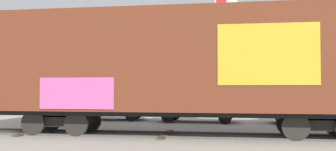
# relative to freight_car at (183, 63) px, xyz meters

# --- Properties ---
(ground_plane) EXTENTS (260.00, 260.00, 0.00)m
(ground_plane) POSITION_rel_freight_car_xyz_m (-0.94, 0.00, -2.70)
(ground_plane) COLOR gray
(track) EXTENTS (60.01, 4.14, 0.08)m
(track) POSITION_rel_freight_car_xyz_m (0.78, 0.03, -2.66)
(track) COLOR #4C4742
(track) RESTS_ON ground_plane
(freight_car) EXTENTS (14.76, 3.45, 4.84)m
(freight_car) POSITION_rel_freight_car_xyz_m (0.00, 0.00, 0.00)
(freight_car) COLOR #5B2B19
(freight_car) RESTS_ON ground_plane
(flagpole) EXTENTS (1.54, 0.37, 8.19)m
(flagpole) POSITION_rel_freight_car_xyz_m (0.73, 11.21, 2.55)
(flagpole) COLOR silver
(flagpole) RESTS_ON ground_plane
(hillside) EXTENTS (126.29, 34.38, 17.13)m
(hillside) POSITION_rel_freight_car_xyz_m (-0.94, 78.16, 3.45)
(hillside) COLOR gray
(hillside) RESTS_ON ground_plane
(parked_car_blue) EXTENTS (4.70, 2.28, 1.59)m
(parked_car_blue) POSITION_rel_freight_car_xyz_m (-5.34, 6.11, -1.91)
(parked_car_blue) COLOR navy
(parked_car_blue) RESTS_ON ground_plane
(parked_car_white) EXTENTS (4.29, 2.01, 1.65)m
(parked_car_white) POSITION_rel_freight_car_xyz_m (-0.14, 5.77, -1.88)
(parked_car_white) COLOR silver
(parked_car_white) RESTS_ON ground_plane
(parked_car_black) EXTENTS (4.68, 2.18, 1.65)m
(parked_car_black) POSITION_rel_freight_car_xyz_m (5.64, 5.91, -1.88)
(parked_car_black) COLOR black
(parked_car_black) RESTS_ON ground_plane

